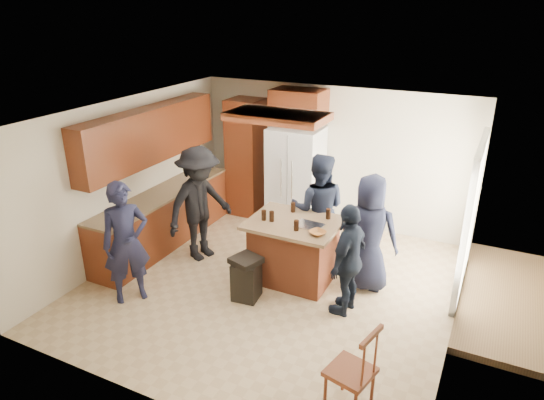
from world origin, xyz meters
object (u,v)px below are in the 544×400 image
at_px(person_counter, 200,204).
at_px(spindle_chair, 352,372).
at_px(refrigerator, 295,177).
at_px(person_front_left, 126,243).
at_px(person_behind_right, 369,233).
at_px(person_side_right, 348,260).
at_px(kitchen_island, 294,250).
at_px(person_behind_left, 318,209).
at_px(trash_bin, 246,278).

distance_m(person_counter, spindle_chair, 3.73).
distance_m(refrigerator, spindle_chair, 4.49).
relative_size(person_front_left, person_counter, 0.93).
bearing_deg(refrigerator, person_behind_right, -40.96).
bearing_deg(refrigerator, person_side_right, -52.55).
bearing_deg(refrigerator, kitchen_island, -67.05).
bearing_deg(spindle_chair, person_behind_right, 102.41).
xyz_separation_m(person_counter, kitchen_island, (1.59, 0.03, -0.44)).
bearing_deg(person_counter, person_behind_left, -50.72).
bearing_deg(spindle_chair, kitchen_island, 126.78).
bearing_deg(person_side_right, spindle_chair, 26.42).
bearing_deg(kitchen_island, person_counter, -178.97).
relative_size(person_side_right, trash_bin, 2.43).
bearing_deg(person_behind_left, person_front_left, 32.32).
xyz_separation_m(trash_bin, spindle_chair, (1.89, -1.28, 0.13)).
bearing_deg(refrigerator, person_counter, -114.18).
xyz_separation_m(person_counter, spindle_chair, (3.11, -2.00, -0.46)).
bearing_deg(refrigerator, spindle_chair, -59.24).
relative_size(person_behind_left, person_side_right, 1.15).
bearing_deg(trash_bin, person_front_left, -154.17).
distance_m(person_counter, trash_bin, 1.53).
height_order(person_side_right, refrigerator, refrigerator).
xyz_separation_m(person_behind_left, person_behind_right, (0.90, -0.41, -0.03)).
bearing_deg(person_counter, person_behind_right, -66.68).
distance_m(person_front_left, kitchen_island, 2.34).
bearing_deg(person_side_right, person_counter, -92.25).
distance_m(person_behind_left, person_behind_right, 0.99).
height_order(kitchen_island, trash_bin, kitchen_island).
distance_m(person_front_left, person_side_right, 2.94).
height_order(person_behind_right, person_counter, person_counter).
bearing_deg(kitchen_island, person_behind_left, 80.44).
bearing_deg(person_front_left, person_counter, 29.36).
height_order(person_side_right, person_counter, person_counter).
bearing_deg(trash_bin, refrigerator, 98.67).
height_order(refrigerator, spindle_chair, refrigerator).
relative_size(person_counter, trash_bin, 2.91).
distance_m(person_side_right, person_counter, 2.57).
distance_m(person_counter, kitchen_island, 1.65).
xyz_separation_m(person_behind_right, refrigerator, (-1.78, 1.54, 0.05)).
height_order(person_front_left, person_counter, person_counter).
xyz_separation_m(person_side_right, trash_bin, (-1.32, -0.32, -0.45)).
relative_size(person_behind_left, person_behind_right, 1.04).
height_order(person_front_left, person_behind_left, person_behind_left).
relative_size(kitchen_island, trash_bin, 2.03).
relative_size(person_front_left, person_side_right, 1.11).
bearing_deg(person_side_right, kitchen_island, -107.70).
relative_size(person_side_right, refrigerator, 0.85).
xyz_separation_m(person_behind_left, trash_bin, (-0.49, -1.42, -0.56)).
relative_size(person_behind_left, kitchen_island, 1.38).
relative_size(person_behind_right, trash_bin, 2.69).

